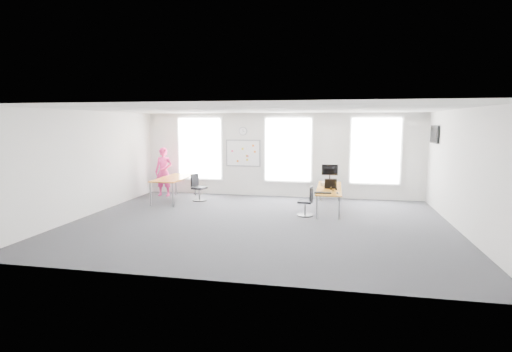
% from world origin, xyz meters
% --- Properties ---
extents(floor, '(10.00, 10.00, 0.00)m').
position_xyz_m(floor, '(0.00, 0.00, 0.00)').
color(floor, '#2B2B30').
rests_on(floor, ground).
extents(ceiling, '(10.00, 10.00, 0.00)m').
position_xyz_m(ceiling, '(0.00, 0.00, 3.00)').
color(ceiling, white).
rests_on(ceiling, ground).
extents(wall_back, '(10.00, 0.00, 10.00)m').
position_xyz_m(wall_back, '(0.00, 4.00, 1.50)').
color(wall_back, silver).
rests_on(wall_back, ground).
extents(wall_front, '(10.00, 0.00, 10.00)m').
position_xyz_m(wall_front, '(0.00, -4.00, 1.50)').
color(wall_front, silver).
rests_on(wall_front, ground).
extents(wall_left, '(0.00, 10.00, 10.00)m').
position_xyz_m(wall_left, '(-5.00, 0.00, 1.50)').
color(wall_left, silver).
rests_on(wall_left, ground).
extents(wall_right, '(0.00, 10.00, 10.00)m').
position_xyz_m(wall_right, '(5.00, 0.00, 1.50)').
color(wall_right, silver).
rests_on(wall_right, ground).
extents(window_left, '(1.60, 0.06, 2.20)m').
position_xyz_m(window_left, '(-3.00, 3.97, 1.70)').
color(window_left, white).
rests_on(window_left, wall_back).
extents(window_mid, '(1.60, 0.06, 2.20)m').
position_xyz_m(window_mid, '(0.30, 3.97, 1.70)').
color(window_mid, white).
rests_on(window_mid, wall_back).
extents(window_right, '(1.60, 0.06, 2.20)m').
position_xyz_m(window_right, '(3.30, 3.97, 1.70)').
color(window_right, white).
rests_on(window_right, wall_back).
extents(desk_right, '(0.74, 2.76, 0.67)m').
position_xyz_m(desk_right, '(1.80, 2.12, 0.63)').
color(desk_right, gold).
rests_on(desk_right, ground).
extents(desk_left, '(0.88, 2.20, 0.80)m').
position_xyz_m(desk_left, '(-3.43, 2.50, 0.74)').
color(desk_left, gold).
rests_on(desk_left, ground).
extents(chair_right, '(0.45, 0.45, 0.85)m').
position_xyz_m(chair_right, '(1.20, 1.07, 0.37)').
color(chair_right, black).
rests_on(chair_right, ground).
extents(chair_left, '(0.52, 0.52, 0.92)m').
position_xyz_m(chair_left, '(-2.63, 2.64, 0.40)').
color(chair_left, black).
rests_on(chair_left, ground).
extents(person, '(0.65, 0.42, 1.77)m').
position_xyz_m(person, '(-4.15, 3.25, 0.88)').
color(person, '#E42A78').
rests_on(person, ground).
extents(whiteboard, '(1.20, 0.03, 0.90)m').
position_xyz_m(whiteboard, '(-1.35, 3.97, 1.55)').
color(whiteboard, white).
rests_on(whiteboard, wall_back).
extents(wall_clock, '(0.30, 0.04, 0.30)m').
position_xyz_m(wall_clock, '(-1.35, 3.97, 2.35)').
color(wall_clock, gray).
rests_on(wall_clock, wall_back).
extents(tv, '(0.06, 0.90, 0.55)m').
position_xyz_m(tv, '(4.95, 3.00, 2.30)').
color(tv, black).
rests_on(tv, wall_right).
extents(keyboard, '(0.48, 0.17, 0.02)m').
position_xyz_m(keyboard, '(1.64, 1.08, 0.68)').
color(keyboard, black).
rests_on(keyboard, desk_right).
extents(mouse, '(0.08, 0.12, 0.04)m').
position_xyz_m(mouse, '(2.04, 1.09, 0.69)').
color(mouse, black).
rests_on(mouse, desk_right).
extents(lens_cap, '(0.08, 0.08, 0.01)m').
position_xyz_m(lens_cap, '(1.91, 1.53, 0.68)').
color(lens_cap, black).
rests_on(lens_cap, desk_right).
extents(headphones, '(0.20, 0.10, 0.11)m').
position_xyz_m(headphones, '(1.92, 1.71, 0.72)').
color(headphones, black).
rests_on(headphones, desk_right).
extents(laptop_sleeve, '(0.37, 0.24, 0.30)m').
position_xyz_m(laptop_sleeve, '(1.84, 1.93, 0.82)').
color(laptop_sleeve, black).
rests_on(laptop_sleeve, desk_right).
extents(paper_stack, '(0.38, 0.31, 0.11)m').
position_xyz_m(paper_stack, '(1.71, 2.49, 0.73)').
color(paper_stack, beige).
rests_on(paper_stack, desk_right).
extents(monitor, '(0.54, 0.22, 0.60)m').
position_xyz_m(monitor, '(1.79, 3.29, 1.03)').
color(monitor, black).
rests_on(monitor, desk_right).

